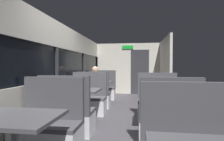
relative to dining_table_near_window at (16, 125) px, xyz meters
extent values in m
cube|color=#423F44|center=(0.89, 2.09, -0.65)|extent=(3.30, 9.20, 0.02)
cube|color=beige|center=(-0.56, 2.09, -0.16)|extent=(0.08, 8.40, 0.95)
cube|color=beige|center=(-0.56, 2.09, 1.36)|extent=(0.08, 8.40, 0.60)
cube|color=black|center=(-0.57, 2.09, 0.69)|extent=(0.03, 8.40, 0.75)
cube|color=#2D2D30|center=(-0.54, 2.09, 0.69)|extent=(0.06, 0.08, 0.75)
cube|color=#2D2D30|center=(-0.54, 4.19, 0.69)|extent=(0.06, 0.08, 0.75)
cube|color=#2D2D30|center=(-0.54, 6.29, 0.69)|extent=(0.06, 0.08, 0.75)
cube|color=beige|center=(0.89, 6.29, 0.51)|extent=(2.90, 0.08, 2.30)
cube|color=#333338|center=(1.44, 6.24, 0.36)|extent=(0.80, 0.04, 2.00)
cube|color=green|center=(0.89, 6.23, 1.48)|extent=(0.50, 0.03, 0.16)
cube|color=beige|center=(2.34, 5.09, 0.51)|extent=(0.08, 2.40, 2.30)
cube|color=#4C4C51|center=(0.00, 0.00, 0.08)|extent=(0.90, 0.70, 0.04)
cube|color=silver|center=(0.00, 0.66, -0.44)|extent=(0.95, 0.50, 0.39)
cube|color=#47474C|center=(0.00, 0.66, -0.22)|extent=(0.95, 0.50, 0.06)
cube|color=#47474C|center=(0.00, 0.87, 0.14)|extent=(0.95, 0.08, 0.65)
cylinder|color=#9E9EA3|center=(0.00, 2.11, -0.29)|extent=(0.10, 0.10, 0.70)
cube|color=#4C4C51|center=(0.00, 2.11, 0.08)|extent=(0.90, 0.70, 0.04)
cube|color=silver|center=(0.00, 1.45, -0.44)|extent=(0.95, 0.50, 0.39)
cube|color=#47474C|center=(0.00, 1.45, -0.22)|extent=(0.95, 0.50, 0.06)
cube|color=#47474C|center=(0.00, 1.24, 0.14)|extent=(0.95, 0.08, 0.65)
cube|color=silver|center=(0.00, 2.77, -0.44)|extent=(0.95, 0.50, 0.39)
cube|color=#47474C|center=(0.00, 2.77, -0.22)|extent=(0.95, 0.50, 0.06)
cube|color=#47474C|center=(0.00, 2.98, 0.14)|extent=(0.95, 0.08, 0.65)
cylinder|color=#9E9EA3|center=(0.00, 4.21, -0.29)|extent=(0.10, 0.10, 0.70)
cube|color=#4C4C51|center=(0.00, 4.21, 0.08)|extent=(0.90, 0.70, 0.04)
cube|color=silver|center=(0.00, 3.55, -0.44)|extent=(0.95, 0.50, 0.39)
cube|color=#47474C|center=(0.00, 3.55, -0.22)|extent=(0.95, 0.50, 0.06)
cube|color=#47474C|center=(0.00, 3.34, 0.14)|extent=(0.95, 0.08, 0.65)
cube|color=silver|center=(0.00, 4.87, -0.44)|extent=(0.95, 0.50, 0.39)
cube|color=#47474C|center=(0.00, 4.87, -0.22)|extent=(0.95, 0.50, 0.06)
cube|color=#47474C|center=(0.00, 5.08, 0.14)|extent=(0.95, 0.08, 0.65)
cube|color=#47474C|center=(1.79, 0.27, 0.14)|extent=(0.95, 0.08, 0.65)
cylinder|color=#9E9EA3|center=(1.79, 1.91, -0.29)|extent=(0.10, 0.10, 0.70)
cube|color=#4C4C51|center=(1.79, 1.91, 0.08)|extent=(0.90, 0.70, 0.04)
cube|color=silver|center=(1.79, 1.25, -0.44)|extent=(0.95, 0.50, 0.39)
cube|color=#47474C|center=(1.79, 1.25, -0.22)|extent=(0.95, 0.50, 0.06)
cube|color=#47474C|center=(1.79, 1.04, 0.14)|extent=(0.95, 0.08, 0.65)
cube|color=silver|center=(1.79, 2.57, -0.44)|extent=(0.95, 0.50, 0.39)
cube|color=#47474C|center=(1.79, 2.57, -0.22)|extent=(0.95, 0.50, 0.06)
cube|color=#47474C|center=(1.79, 2.78, 0.14)|extent=(0.95, 0.08, 0.65)
cube|color=#26262D|center=(0.00, 3.55, -0.41)|extent=(0.30, 0.36, 0.45)
cube|color=#99999E|center=(0.00, 3.60, 0.11)|extent=(0.34, 0.22, 0.60)
sphere|color=tan|center=(0.00, 3.62, 0.52)|extent=(0.20, 0.20, 0.20)
cylinder|color=#99999E|center=(-0.20, 3.78, 0.13)|extent=(0.07, 0.28, 0.07)
cylinder|color=#99999E|center=(0.20, 3.78, 0.13)|extent=(0.07, 0.28, 0.07)
cylinder|color=#B23333|center=(0.08, 2.06, 0.15)|extent=(0.07, 0.07, 0.09)
camera|label=1|loc=(1.26, -1.67, 0.63)|focal=27.83mm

